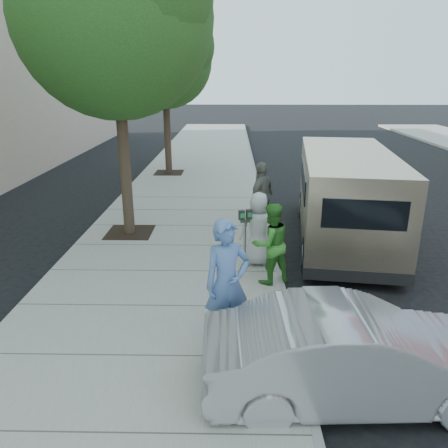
{
  "coord_description": "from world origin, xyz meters",
  "views": [
    {
      "loc": [
        0.43,
        -8.54,
        4.12
      ],
      "look_at": [
        0.26,
        0.35,
        1.1
      ],
      "focal_mm": 35.0,
      "sensor_mm": 36.0,
      "label": 1
    }
  ],
  "objects": [
    {
      "name": "parking_meter",
      "position": [
        0.71,
        0.12,
        1.12
      ],
      "size": [
        0.29,
        0.17,
        1.34
      ],
      "rotation": [
        0.0,
        0.0,
        0.31
      ],
      "color": "gray",
      "rests_on": "sidewalk"
    },
    {
      "name": "tree_near",
      "position": [
        -2.25,
        2.4,
        5.55
      ],
      "size": [
        4.62,
        4.6,
        7.53
      ],
      "color": "black",
      "rests_on": "sidewalk"
    },
    {
      "name": "person_green_shirt",
      "position": [
        1.2,
        -0.48,
        0.98
      ],
      "size": [
        0.99,
        0.9,
        1.65
      ],
      "primitive_type": "imported",
      "rotation": [
        0.0,
        0.0,
        3.57
      ],
      "color": "#37862C",
      "rests_on": "sidewalk"
    },
    {
      "name": "sidewalk",
      "position": [
        -1.0,
        0.0,
        0.07
      ],
      "size": [
        5.0,
        60.0,
        0.15
      ],
      "primitive_type": "cube",
      "color": "gray",
      "rests_on": "ground"
    },
    {
      "name": "sedan",
      "position": [
        2.05,
        -3.66,
        0.66
      ],
      "size": [
        4.06,
        1.58,
        1.32
      ],
      "primitive_type": "imported",
      "rotation": [
        0.0,
        0.0,
        1.62
      ],
      "color": "#9E9FA5",
      "rests_on": "ground"
    },
    {
      "name": "curb_face",
      "position": [
        1.44,
        0.0,
        0.07
      ],
      "size": [
        0.12,
        60.0,
        0.16
      ],
      "primitive_type": "cube",
      "color": "gray",
      "rests_on": "ground"
    },
    {
      "name": "person_officer",
      "position": [
        0.36,
        -2.57,
        1.15
      ],
      "size": [
        0.86,
        0.73,
        2.0
      ],
      "primitive_type": "imported",
      "rotation": [
        0.0,
        0.0,
        0.41
      ],
      "color": "#5579B5",
      "rests_on": "sidewalk"
    },
    {
      "name": "van",
      "position": [
        3.31,
        2.3,
        1.23
      ],
      "size": [
        2.84,
        6.49,
        2.33
      ],
      "rotation": [
        0.0,
        0.0,
        -0.13
      ],
      "color": "#CBB592",
      "rests_on": "ground"
    },
    {
      "name": "person_gray_shirt",
      "position": [
        1.01,
        0.42,
        0.96
      ],
      "size": [
        0.83,
        0.58,
        1.63
      ],
      "primitive_type": "imported",
      "rotation": [
        0.0,
        0.0,
        3.22
      ],
      "color": "#B5B5B8",
      "rests_on": "sidewalk"
    },
    {
      "name": "person_striped_polo",
      "position": [
        1.2,
        2.51,
        1.1
      ],
      "size": [
        0.97,
        1.19,
        1.9
      ],
      "primitive_type": "imported",
      "rotation": [
        0.0,
        0.0,
        4.17
      ],
      "color": "gray",
      "rests_on": "sidewalk"
    },
    {
      "name": "ground",
      "position": [
        0.0,
        0.0,
        0.0
      ],
      "size": [
        120.0,
        120.0,
        0.0
      ],
      "primitive_type": "plane",
      "color": "black",
      "rests_on": "ground"
    },
    {
      "name": "tree_far",
      "position": [
        -2.25,
        10.0,
        4.88
      ],
      "size": [
        3.92,
        3.8,
        6.49
      ],
      "color": "black",
      "rests_on": "sidewalk"
    }
  ]
}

